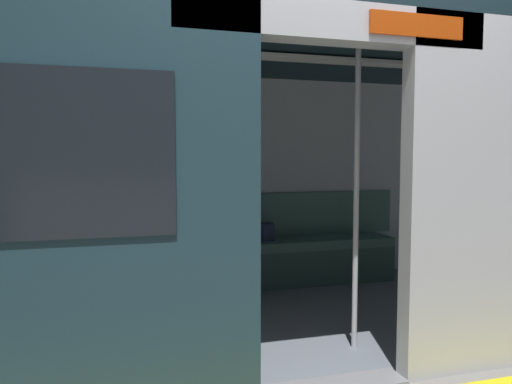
% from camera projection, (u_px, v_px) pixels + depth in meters
% --- Properties ---
extents(train_car, '(6.40, 2.57, 2.18)m').
position_uv_depth(train_car, '(265.00, 135.00, 3.59)').
color(train_car, silver).
rests_on(train_car, ground_plane).
extents(bench_seat, '(3.15, 0.44, 0.45)m').
position_uv_depth(bench_seat, '(241.00, 253.00, 4.59)').
color(bench_seat, '#4C7566').
rests_on(bench_seat, ground_plane).
extents(person_seated, '(0.55, 0.70, 1.17)m').
position_uv_depth(person_seated, '(216.00, 221.00, 4.45)').
color(person_seated, silver).
rests_on(person_seated, ground_plane).
extents(handbag, '(0.26, 0.15, 0.17)m').
position_uv_depth(handbag, '(260.00, 232.00, 4.68)').
color(handbag, '#262D4C').
rests_on(handbag, bench_seat).
extents(book, '(0.22, 0.26, 0.03)m').
position_uv_depth(book, '(177.00, 244.00, 4.44)').
color(book, '#33723F').
rests_on(book, bench_seat).
extents(grab_pole_door, '(0.04, 0.04, 2.04)m').
position_uv_depth(grab_pole_door, '(250.00, 199.00, 2.80)').
color(grab_pole_door, silver).
rests_on(grab_pole_door, ground_plane).
extents(grab_pole_far, '(0.04, 0.04, 2.04)m').
position_uv_depth(grab_pole_far, '(356.00, 195.00, 3.10)').
color(grab_pole_far, silver).
rests_on(grab_pole_far, ground_plane).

